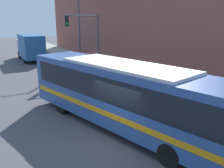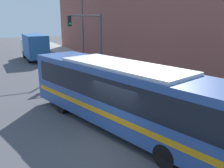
# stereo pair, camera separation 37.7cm
# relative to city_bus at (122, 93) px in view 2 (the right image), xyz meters

# --- Properties ---
(ground_plane) EXTENTS (120.00, 120.00, 0.00)m
(ground_plane) POSITION_rel_city_bus_xyz_m (-0.77, -1.06, -1.79)
(ground_plane) COLOR #47474C
(sidewalk) EXTENTS (3.11, 70.00, 0.13)m
(sidewalk) POSITION_rel_city_bus_xyz_m (5.29, 18.94, -1.72)
(sidewalk) COLOR gray
(sidewalk) RESTS_ON ground_plane
(building_facade) EXTENTS (6.00, 33.89, 8.00)m
(building_facade) POSITION_rel_city_bus_xyz_m (9.84, 16.89, 2.21)
(building_facade) COLOR brown
(building_facade) RESTS_ON ground_plane
(city_bus) EXTENTS (5.37, 12.12, 3.11)m
(city_bus) POSITION_rel_city_bus_xyz_m (0.00, 0.00, 0.00)
(city_bus) COLOR #2D4C8C
(city_bus) RESTS_ON ground_plane
(delivery_truck) EXTENTS (2.24, 6.74, 3.08)m
(delivery_truck) POSITION_rel_city_bus_xyz_m (0.00, 21.63, -0.12)
(delivery_truck) COLOR #265999
(delivery_truck) RESTS_ON ground_plane
(fire_hydrant) EXTENTS (0.20, 0.28, 0.79)m
(fire_hydrant) POSITION_rel_city_bus_xyz_m (4.33, 1.32, -1.26)
(fire_hydrant) COLOR gold
(fire_hydrant) RESTS_ON sidewalk
(traffic_light_pole) EXTENTS (3.28, 0.35, 5.23)m
(traffic_light_pole) POSITION_rel_city_bus_xyz_m (3.35, 12.11, 1.94)
(traffic_light_pole) COLOR #47474C
(traffic_light_pole) RESTS_ON sidewalk
(parking_meter) EXTENTS (0.14, 0.14, 1.35)m
(parking_meter) POSITION_rel_city_bus_xyz_m (4.33, 7.31, -0.75)
(parking_meter) COLOR #47474C
(parking_meter) RESTS_ON sidewalk
(street_lamp) EXTENTS (2.76, 0.28, 8.45)m
(street_lamp) POSITION_rel_city_bus_xyz_m (4.26, 17.15, 3.29)
(street_lamp) COLOR #47474C
(street_lamp) RESTS_ON sidewalk
(pedestrian_near_corner) EXTENTS (0.34, 0.34, 1.59)m
(pedestrian_near_corner) POSITION_rel_city_bus_xyz_m (5.48, 14.28, -0.86)
(pedestrian_near_corner) COLOR slate
(pedestrian_near_corner) RESTS_ON sidewalk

